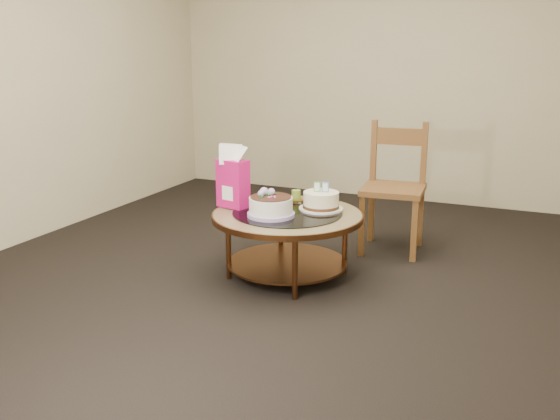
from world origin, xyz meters
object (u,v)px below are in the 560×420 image
at_px(gift_bag, 233,177).
at_px(dining_chair, 394,187).
at_px(cream_cake, 321,201).
at_px(coffee_table, 287,224).
at_px(decorated_cake, 271,207).

xyz_separation_m(gift_bag, dining_chair, (0.91, 0.89, -0.17)).
distance_m(cream_cake, gift_bag, 0.63).
bearing_deg(gift_bag, dining_chair, 58.37).
bearing_deg(coffee_table, decorated_cake, -115.84).
xyz_separation_m(coffee_table, dining_chair, (0.51, 0.87, 0.12)).
relative_size(cream_cake, gift_bag, 0.70).
relative_size(coffee_table, gift_bag, 2.38).
height_order(coffee_table, gift_bag, gift_bag).
bearing_deg(gift_bag, cream_cake, 31.21).
height_order(coffee_table, decorated_cake, decorated_cake).
distance_m(coffee_table, decorated_cake, 0.20).
bearing_deg(coffee_table, cream_cake, 41.71).
distance_m(coffee_table, cream_cake, 0.28).
bearing_deg(coffee_table, dining_chair, 59.54).
bearing_deg(coffee_table, gift_bag, -177.44).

